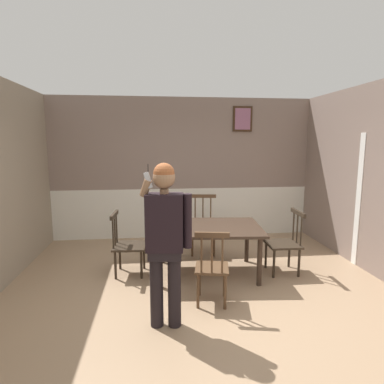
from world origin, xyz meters
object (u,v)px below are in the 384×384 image
Objects in this scene: chair_by_doorway at (285,242)px; chair_opposite_corner at (127,244)px; chair_near_window at (212,268)px; person_figure at (165,234)px; chair_at_table_head at (203,226)px; dining_table at (207,231)px.

chair_by_doorway is 1.01× the size of chair_opposite_corner.
person_figure is at bearing -132.97° from chair_near_window.
chair_near_window is 0.54× the size of person_figure.
chair_at_table_head is at bearing 48.16° from chair_by_doorway.
dining_table is at bearing 95.43° from chair_near_window.
chair_at_table_head is (0.09, 0.94, -0.17)m from dining_table.
chair_at_table_head reaches higher than chair_opposite_corner.
dining_table is 1.65× the size of chair_at_table_head.
chair_at_table_head reaches higher than dining_table.
chair_at_table_head reaches higher than chair_near_window.
chair_by_doorway is at bearing 143.99° from chair_at_table_head.
dining_table is 1.20m from chair_by_doorway.
dining_table is 0.96m from chair_at_table_head.
chair_near_window is at bearing 124.88° from chair_by_doorway.
dining_table is at bearing -109.01° from person_figure.
chair_opposite_corner is at bearing -63.22° from person_figure.
chair_by_doorway is 2.37m from chair_opposite_corner.
chair_opposite_corner reaches higher than dining_table.
chair_at_table_head is 1.51m from chair_opposite_corner.
chair_near_window is 0.99× the size of chair_by_doorway.
chair_near_window is at bearing -95.45° from dining_table.
dining_table is 0.95m from chair_near_window.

